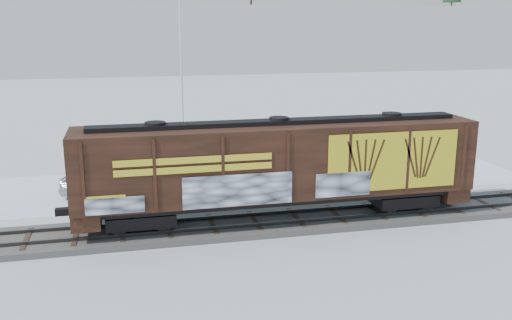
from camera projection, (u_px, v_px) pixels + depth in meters
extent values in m
plane|color=white|center=(213.00, 230.00, 26.08)|extent=(500.00, 500.00, 0.00)
cube|color=#59544C|center=(213.00, 227.00, 26.05)|extent=(50.00, 3.40, 0.28)
cube|color=#33302D|center=(215.00, 228.00, 25.32)|extent=(50.00, 0.10, 0.15)
cube|color=#33302D|center=(210.00, 217.00, 26.68)|extent=(50.00, 0.10, 0.15)
cube|color=white|center=(193.00, 185.00, 33.17)|extent=(40.00, 8.00, 0.03)
cube|color=white|center=(139.00, 38.00, 114.52)|extent=(360.00, 40.00, 12.00)
cube|color=white|center=(134.00, 9.00, 141.47)|extent=(360.00, 40.00, 24.00)
cube|color=black|center=(141.00, 217.00, 25.17)|extent=(3.00, 2.00, 0.90)
cube|color=black|center=(402.00, 197.00, 27.95)|extent=(3.00, 2.00, 0.90)
cylinder|color=black|center=(119.00, 225.00, 24.22)|extent=(0.90, 0.12, 0.90)
cube|color=black|center=(278.00, 196.00, 26.43)|extent=(18.31, 2.40, 0.25)
cube|color=#3B1B10|center=(279.00, 159.00, 26.01)|extent=(18.31, 3.00, 3.27)
cube|color=black|center=(279.00, 122.00, 25.60)|extent=(16.85, 0.90, 0.20)
cube|color=gold|center=(393.00, 161.00, 25.65)|extent=(6.23, 0.03, 2.64)
cube|color=gold|center=(195.00, 165.00, 23.59)|extent=(6.59, 0.02, 0.70)
cube|color=white|center=(238.00, 190.00, 24.27)|extent=(4.76, 0.03, 1.40)
cylinder|color=silver|center=(184.00, 165.00, 37.44)|extent=(0.90, 0.90, 0.20)
cylinder|color=silver|center=(181.00, 69.00, 35.95)|extent=(0.14, 0.14, 12.74)
imported|color=silver|center=(104.00, 185.00, 30.36)|extent=(4.98, 3.61, 1.58)
imported|color=silver|center=(237.00, 179.00, 31.69)|extent=(4.42, 2.56, 1.38)
imported|color=black|center=(363.00, 166.00, 35.06)|extent=(4.42, 2.31, 1.22)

